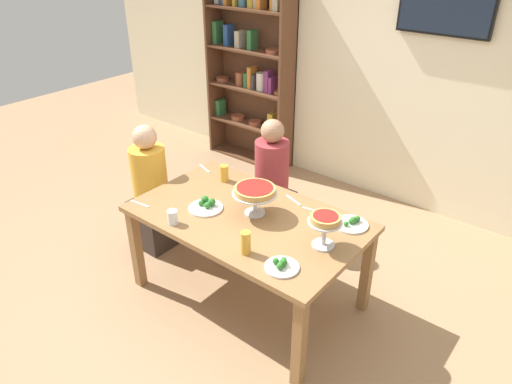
{
  "coord_description": "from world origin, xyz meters",
  "views": [
    {
      "loc": [
        1.83,
        -2.18,
        2.54
      ],
      "look_at": [
        0.0,
        0.1,
        0.89
      ],
      "focal_mm": 33.1,
      "sensor_mm": 36.0,
      "label": 1
    }
  ],
  "objects_px": {
    "diner_far_left": "(271,189)",
    "personal_pizza_stand": "(325,223)",
    "cutlery_knife_far": "(205,168)",
    "beer_glass_amber_short": "(246,243)",
    "salad_plate_far_diner": "(282,266)",
    "cutlery_fork_far": "(259,187)",
    "water_glass_clear_near": "(173,217)",
    "cutlery_fork_near": "(314,210)",
    "diner_head_west": "(152,196)",
    "cutlery_knife_near": "(293,200)",
    "salad_plate_near_diner": "(351,223)",
    "television": "(446,5)",
    "beer_glass_amber_tall": "(224,173)",
    "cutlery_spare_fork": "(140,204)",
    "dining_table": "(247,225)",
    "deep_dish_pizza_stand": "(255,192)",
    "salad_plate_spare": "(206,206)",
    "bookshelf": "(251,65)"
  },
  "relations": [
    {
      "from": "water_glass_clear_near",
      "to": "dining_table",
      "type": "bearing_deg",
      "value": 49.95
    },
    {
      "from": "cutlery_knife_near",
      "to": "deep_dish_pizza_stand",
      "type": "bearing_deg",
      "value": 91.12
    },
    {
      "from": "diner_far_left",
      "to": "salad_plate_near_diner",
      "type": "bearing_deg",
      "value": 67.28
    },
    {
      "from": "salad_plate_far_diner",
      "to": "beer_glass_amber_short",
      "type": "xyz_separation_m",
      "value": [
        -0.27,
        -0.02,
        0.06
      ]
    },
    {
      "from": "diner_head_west",
      "to": "beer_glass_amber_tall",
      "type": "xyz_separation_m",
      "value": [
        0.61,
        0.27,
        0.32
      ]
    },
    {
      "from": "cutlery_knife_near",
      "to": "cutlery_spare_fork",
      "type": "distance_m",
      "value": 1.15
    },
    {
      "from": "cutlery_fork_near",
      "to": "cutlery_fork_far",
      "type": "height_order",
      "value": "same"
    },
    {
      "from": "beer_glass_amber_short",
      "to": "cutlery_knife_near",
      "type": "relative_size",
      "value": 0.87
    },
    {
      "from": "diner_head_west",
      "to": "beer_glass_amber_short",
      "type": "bearing_deg",
      "value": -14.93
    },
    {
      "from": "television",
      "to": "diner_head_west",
      "type": "distance_m",
      "value": 2.98
    },
    {
      "from": "bookshelf",
      "to": "beer_glass_amber_short",
      "type": "xyz_separation_m",
      "value": [
        1.89,
        -2.36,
        -0.34
      ]
    },
    {
      "from": "salad_plate_spare",
      "to": "cutlery_fork_near",
      "type": "relative_size",
      "value": 1.4
    },
    {
      "from": "dining_table",
      "to": "bookshelf",
      "type": "relative_size",
      "value": 0.75
    },
    {
      "from": "cutlery_fork_near",
      "to": "salad_plate_near_diner",
      "type": "bearing_deg",
      "value": 169.07
    },
    {
      "from": "television",
      "to": "beer_glass_amber_tall",
      "type": "xyz_separation_m",
      "value": [
        -0.93,
        -1.81,
        -1.16
      ]
    },
    {
      "from": "cutlery_knife_near",
      "to": "water_glass_clear_near",
      "type": "bearing_deg",
      "value": 78.69
    },
    {
      "from": "television",
      "to": "diner_far_left",
      "type": "bearing_deg",
      "value": -121.24
    },
    {
      "from": "salad_plate_near_diner",
      "to": "beer_glass_amber_short",
      "type": "distance_m",
      "value": 0.79
    },
    {
      "from": "dining_table",
      "to": "salad_plate_far_diner",
      "type": "distance_m",
      "value": 0.64
    },
    {
      "from": "diner_head_west",
      "to": "salad_plate_spare",
      "type": "distance_m",
      "value": 0.85
    },
    {
      "from": "cutlery_spare_fork",
      "to": "cutlery_fork_near",
      "type": "bearing_deg",
      "value": 26.87
    },
    {
      "from": "salad_plate_spare",
      "to": "cutlery_spare_fork",
      "type": "distance_m",
      "value": 0.5
    },
    {
      "from": "salad_plate_near_diner",
      "to": "television",
      "type": "bearing_deg",
      "value": 96.54
    },
    {
      "from": "water_glass_clear_near",
      "to": "cutlery_fork_near",
      "type": "distance_m",
      "value": 1.01
    },
    {
      "from": "diner_far_left",
      "to": "water_glass_clear_near",
      "type": "relative_size",
      "value": 11.14
    },
    {
      "from": "diner_head_west",
      "to": "salad_plate_near_diner",
      "type": "height_order",
      "value": "diner_head_west"
    },
    {
      "from": "dining_table",
      "to": "deep_dish_pizza_stand",
      "type": "distance_m",
      "value": 0.27
    },
    {
      "from": "diner_far_left",
      "to": "personal_pizza_stand",
      "type": "xyz_separation_m",
      "value": [
        0.98,
        -0.75,
        0.42
      ]
    },
    {
      "from": "cutlery_fork_near",
      "to": "cutlery_knife_near",
      "type": "distance_m",
      "value": 0.2
    },
    {
      "from": "salad_plate_far_diner",
      "to": "cutlery_fork_far",
      "type": "bearing_deg",
      "value": 136.31
    },
    {
      "from": "diner_head_west",
      "to": "deep_dish_pizza_stand",
      "type": "relative_size",
      "value": 3.57
    },
    {
      "from": "salad_plate_far_diner",
      "to": "salad_plate_near_diner",
      "type": "bearing_deg",
      "value": 81.65
    },
    {
      "from": "deep_dish_pizza_stand",
      "to": "cutlery_fork_far",
      "type": "height_order",
      "value": "deep_dish_pizza_stand"
    },
    {
      "from": "beer_glass_amber_tall",
      "to": "cutlery_fork_near",
      "type": "relative_size",
      "value": 0.75
    },
    {
      "from": "diner_head_west",
      "to": "cutlery_fork_near",
      "type": "distance_m",
      "value": 1.49
    },
    {
      "from": "deep_dish_pizza_stand",
      "to": "salad_plate_spare",
      "type": "relative_size",
      "value": 1.28
    },
    {
      "from": "beer_glass_amber_tall",
      "to": "salad_plate_near_diner",
      "type": "bearing_deg",
      "value": 3.14
    },
    {
      "from": "salad_plate_far_diner",
      "to": "cutlery_fork_near",
      "type": "distance_m",
      "value": 0.71
    },
    {
      "from": "salad_plate_near_diner",
      "to": "beer_glass_amber_tall",
      "type": "xyz_separation_m",
      "value": [
        -1.13,
        -0.06,
        0.05
      ]
    },
    {
      "from": "cutlery_knife_near",
      "to": "cutlery_knife_far",
      "type": "height_order",
      "value": "same"
    },
    {
      "from": "television",
      "to": "cutlery_fork_near",
      "type": "bearing_deg",
      "value": -93.48
    },
    {
      "from": "salad_plate_spare",
      "to": "beer_glass_amber_tall",
      "type": "distance_m",
      "value": 0.44
    },
    {
      "from": "diner_head_west",
      "to": "diner_far_left",
      "type": "xyz_separation_m",
      "value": [
        0.73,
        0.76,
        0.0
      ]
    },
    {
      "from": "bookshelf",
      "to": "television",
      "type": "xyz_separation_m",
      "value": [
        2.05,
        0.09,
        0.81
      ]
    },
    {
      "from": "beer_glass_amber_tall",
      "to": "cutlery_knife_near",
      "type": "xyz_separation_m",
      "value": [
        0.62,
        0.09,
        -0.07
      ]
    },
    {
      "from": "beer_glass_amber_tall",
      "to": "salad_plate_far_diner",
      "type": "bearing_deg",
      "value": -31.15
    },
    {
      "from": "salad_plate_far_diner",
      "to": "water_glass_clear_near",
      "type": "xyz_separation_m",
      "value": [
        -0.88,
        -0.07,
        0.03
      ]
    },
    {
      "from": "deep_dish_pizza_stand",
      "to": "water_glass_clear_near",
      "type": "relative_size",
      "value": 3.12
    },
    {
      "from": "cutlery_knife_far",
      "to": "beer_glass_amber_short",
      "type": "bearing_deg",
      "value": 165.27
    },
    {
      "from": "cutlery_knife_far",
      "to": "cutlery_fork_far",
      "type": "bearing_deg",
      "value": -158.14
    }
  ]
}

